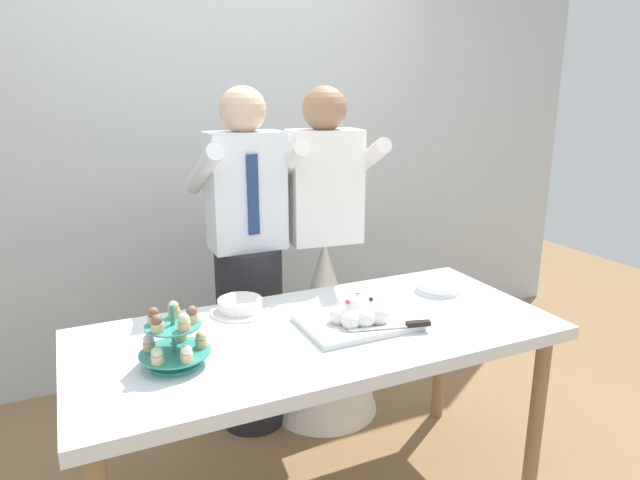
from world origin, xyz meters
TOP-DOWN VIEW (x-y plane):
  - rear_wall at (0.00, 1.43)m, footprint 5.20×0.10m
  - dessert_table at (0.00, 0.00)m, footprint 1.80×0.80m
  - cupcake_stand at (-0.55, -0.06)m, footprint 0.23×0.23m
  - main_cake_tray at (0.15, -0.03)m, footprint 0.43×0.33m
  - plate_stack at (0.65, 0.14)m, footprint 0.20×0.19m
  - round_cake at (-0.22, 0.28)m, footprint 0.24×0.24m
  - person_groom at (-0.06, 0.68)m, footprint 0.46×0.49m
  - person_bride at (0.32, 0.64)m, footprint 0.56×0.56m

SIDE VIEW (x-z plane):
  - person_bride at x=0.32m, z-range -0.25..1.41m
  - dessert_table at x=0.00m, z-range 0.31..1.09m
  - person_groom at x=-0.06m, z-range -0.08..1.58m
  - plate_stack at x=0.65m, z-range 0.78..0.82m
  - round_cake at x=-0.22m, z-range 0.77..0.83m
  - main_cake_tray at x=0.15m, z-range 0.75..0.88m
  - cupcake_stand at x=-0.55m, z-range 0.76..0.97m
  - rear_wall at x=0.00m, z-range 0.00..2.90m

